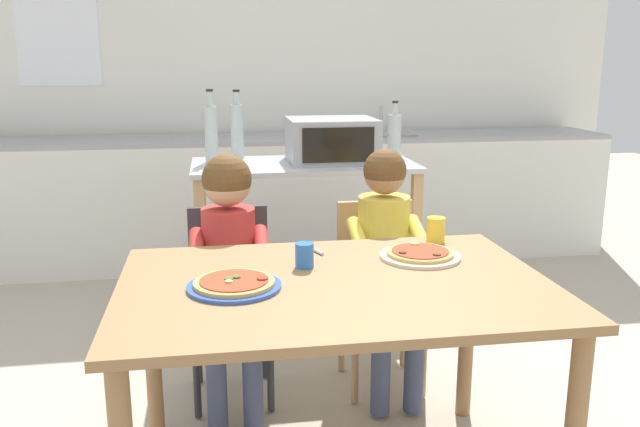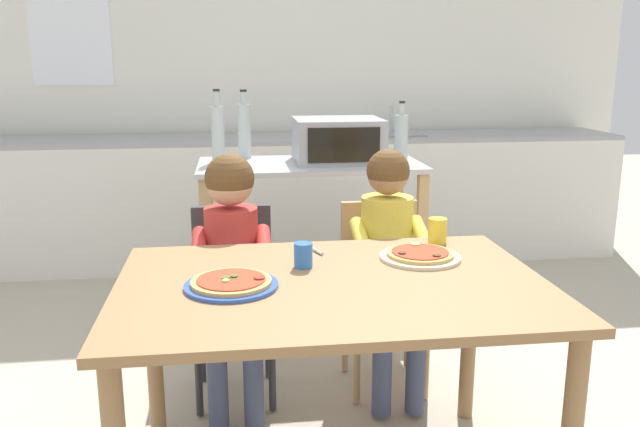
% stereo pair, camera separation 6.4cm
% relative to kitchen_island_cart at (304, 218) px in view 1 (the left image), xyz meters
% --- Properties ---
extents(ground_plane, '(12.22, 12.22, 0.00)m').
position_rel_kitchen_island_cart_xyz_m(ground_plane, '(-0.10, -0.21, -0.61)').
color(ground_plane, '#B7AD99').
extents(back_wall_tiled, '(5.51, 0.13, 2.70)m').
position_rel_kitchen_island_cart_xyz_m(back_wall_tiled, '(-0.10, 1.69, 0.74)').
color(back_wall_tiled, white).
rests_on(back_wall_tiled, ground).
extents(kitchen_counter, '(4.96, 0.60, 1.10)m').
position_rel_kitchen_island_cart_xyz_m(kitchen_counter, '(-0.10, 1.28, -0.16)').
color(kitchen_counter, silver).
rests_on(kitchen_counter, ground).
extents(kitchen_island_cart, '(1.16, 0.58, 0.91)m').
position_rel_kitchen_island_cart_xyz_m(kitchen_island_cart, '(0.00, 0.00, 0.00)').
color(kitchen_island_cart, '#B7BABF').
rests_on(kitchen_island_cart, ground).
extents(toaster_oven, '(0.45, 0.40, 0.23)m').
position_rel_kitchen_island_cart_xyz_m(toaster_oven, '(0.15, 0.01, 0.41)').
color(toaster_oven, '#999BA0').
rests_on(toaster_oven, kitchen_island_cart).
extents(bottle_squat_spirits, '(0.07, 0.07, 0.37)m').
position_rel_kitchen_island_cart_xyz_m(bottle_squat_spirits, '(-0.33, 0.21, 0.46)').
color(bottle_squat_spirits, '#ADB7B2').
rests_on(bottle_squat_spirits, kitchen_island_cart).
extents(bottle_clear_vinegar, '(0.07, 0.07, 0.38)m').
position_rel_kitchen_island_cart_xyz_m(bottle_clear_vinegar, '(-0.47, 0.09, 0.46)').
color(bottle_clear_vinegar, '#ADB7B2').
rests_on(bottle_clear_vinegar, kitchen_island_cart).
extents(bottle_slim_sauce, '(0.07, 0.07, 0.31)m').
position_rel_kitchen_island_cart_xyz_m(bottle_slim_sauce, '(0.49, 0.03, 0.43)').
color(bottle_slim_sauce, '#ADB7B2').
rests_on(bottle_slim_sauce, kitchen_island_cart).
extents(dining_table, '(1.36, 0.93, 0.76)m').
position_rel_kitchen_island_cart_xyz_m(dining_table, '(-0.10, -1.43, 0.05)').
color(dining_table, olive).
rests_on(dining_table, ground).
extents(dining_chair_left, '(0.36, 0.36, 0.81)m').
position_rel_kitchen_island_cart_xyz_m(dining_chair_left, '(-0.41, -0.67, -0.13)').
color(dining_chair_left, '#333338').
rests_on(dining_chair_left, ground).
extents(dining_chair_right, '(0.36, 0.36, 0.81)m').
position_rel_kitchen_island_cart_xyz_m(dining_chair_right, '(0.25, -0.66, -0.13)').
color(dining_chair_right, tan).
rests_on(dining_chair_right, ground).
extents(child_in_red_shirt, '(0.32, 0.42, 1.05)m').
position_rel_kitchen_island_cart_xyz_m(child_in_red_shirt, '(-0.41, -0.79, 0.08)').
color(child_in_red_shirt, '#424C6B').
rests_on(child_in_red_shirt, ground).
extents(child_in_yellow_shirt, '(0.32, 0.42, 1.06)m').
position_rel_kitchen_island_cart_xyz_m(child_in_yellow_shirt, '(0.25, -0.78, 0.06)').
color(child_in_yellow_shirt, '#424C6B').
rests_on(child_in_yellow_shirt, ground).
extents(pizza_plate_blue_rimmed, '(0.29, 0.29, 0.03)m').
position_rel_kitchen_island_cart_xyz_m(pizza_plate_blue_rimmed, '(-0.41, -1.44, 0.16)').
color(pizza_plate_blue_rimmed, '#3356B7').
rests_on(pizza_plate_blue_rimmed, dining_table).
extents(pizza_plate_cream, '(0.28, 0.28, 0.03)m').
position_rel_kitchen_island_cart_xyz_m(pizza_plate_cream, '(0.25, -1.23, 0.16)').
color(pizza_plate_cream, beige).
rests_on(pizza_plate_cream, dining_table).
extents(drinking_cup_blue, '(0.06, 0.06, 0.08)m').
position_rel_kitchen_island_cart_xyz_m(drinking_cup_blue, '(-0.17, -1.27, 0.19)').
color(drinking_cup_blue, blue).
rests_on(drinking_cup_blue, dining_table).
extents(drinking_cup_yellow, '(0.07, 0.07, 0.10)m').
position_rel_kitchen_island_cart_xyz_m(drinking_cup_yellow, '(0.37, -1.04, 0.19)').
color(drinking_cup_yellow, yellow).
rests_on(drinking_cup_yellow, dining_table).
extents(serving_spoon, '(0.06, 0.14, 0.01)m').
position_rel_kitchen_island_cart_xyz_m(serving_spoon, '(-0.11, -1.08, 0.15)').
color(serving_spoon, '#B7BABF').
rests_on(serving_spoon, dining_table).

